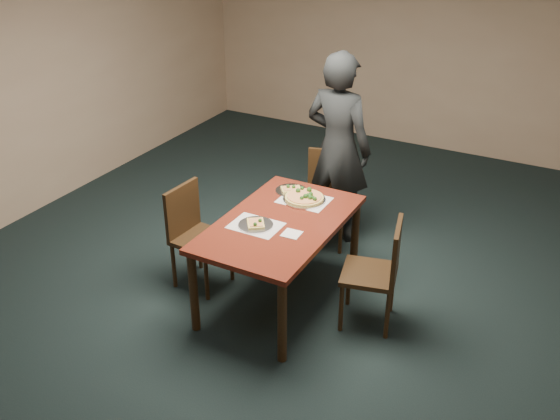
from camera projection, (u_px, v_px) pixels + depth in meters
The scene contains 13 objects.
ground at pixel (269, 293), 5.42m from camera, with size 8.00×8.00×0.00m, color black.
room_shell at pixel (268, 100), 4.61m from camera, with size 8.00×8.00×8.00m.
dining_table at pixel (280, 231), 5.07m from camera, with size 0.90×1.50×0.75m.
chair_far at pixel (327, 192), 6.03m from camera, with size 0.52×0.52×0.91m.
chair_left at pixel (194, 230), 5.36m from camera, with size 0.45×0.45×0.91m.
chair_right at pixel (380, 268), 4.83m from camera, with size 0.51×0.51×0.91m.
diner at pixel (338, 148), 5.93m from camera, with size 0.68×0.44×1.86m, color black.
placemat_main at pixel (304, 200), 5.35m from camera, with size 0.42×0.32×0.00m, color white.
placemat_near at pixel (256, 226), 4.95m from camera, with size 0.40×0.30×0.00m, color white.
pizza_pan at pixel (305, 198), 5.34m from camera, with size 0.37×0.37×0.08m.
slice_plate_near at pixel (256, 224), 4.95m from camera, with size 0.28×0.28×0.06m.
slice_plate_far at pixel (291, 190), 5.50m from camera, with size 0.28×0.28×0.06m.
napkin at pixel (292, 234), 4.83m from camera, with size 0.14×0.14×0.01m, color white.
Camera 1 is at (2.20, -3.88, 3.17)m, focal length 40.00 mm.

